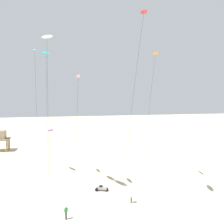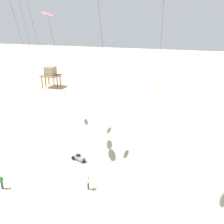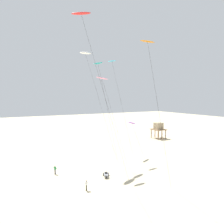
{
  "view_description": "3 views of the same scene",
  "coord_description": "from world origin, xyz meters",
  "px_view_note": "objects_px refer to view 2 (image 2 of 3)",
  "views": [
    {
      "loc": [
        -7.44,
        -31.27,
        15.38
      ],
      "look_at": [
        0.14,
        5.72,
        12.43
      ],
      "focal_mm": 38.94,
      "sensor_mm": 36.0,
      "label": 1
    },
    {
      "loc": [
        10.85,
        -20.35,
        17.59
      ],
      "look_at": [
        2.85,
        5.73,
        7.2
      ],
      "focal_mm": 40.15,
      "sensor_mm": 36.0,
      "label": 2
    },
    {
      "loc": [
        30.45,
        -10.69,
        14.37
      ],
      "look_at": [
        -0.65,
        6.22,
        11.77
      ],
      "focal_mm": 32.85,
      "sensor_mm": 36.0,
      "label": 3
    }
  ],
  "objects_px": {
    "stilt_house": "(50,73)",
    "kite_purple": "(59,77)",
    "kite_pink": "(48,16)",
    "kite_flyer_middle": "(1,182)",
    "kite_flyer_nearest": "(88,182)",
    "beach_buggy": "(79,157)"
  },
  "relations": [
    {
      "from": "kite_purple",
      "to": "kite_flyer_nearest",
      "type": "distance_m",
      "value": 21.17
    },
    {
      "from": "kite_flyer_nearest",
      "to": "kite_purple",
      "type": "bearing_deg",
      "value": 125.5
    },
    {
      "from": "kite_flyer_middle",
      "to": "beach_buggy",
      "type": "bearing_deg",
      "value": 54.14
    },
    {
      "from": "kite_pink",
      "to": "stilt_house",
      "type": "relative_size",
      "value": 3.33
    },
    {
      "from": "kite_pink",
      "to": "kite_flyer_middle",
      "type": "xyz_separation_m",
      "value": [
        -2.22,
        -8.78,
        -16.75
      ]
    },
    {
      "from": "stilt_house",
      "to": "kite_flyer_middle",
      "type": "bearing_deg",
      "value": -67.32
    },
    {
      "from": "kite_flyer_nearest",
      "to": "beach_buggy",
      "type": "bearing_deg",
      "value": 123.54
    },
    {
      "from": "kite_flyer_middle",
      "to": "beach_buggy",
      "type": "distance_m",
      "value": 9.61
    },
    {
      "from": "kite_flyer_nearest",
      "to": "beach_buggy",
      "type": "height_order",
      "value": "kite_flyer_nearest"
    },
    {
      "from": "kite_flyer_nearest",
      "to": "kite_flyer_middle",
      "type": "distance_m",
      "value": 9.4
    },
    {
      "from": "kite_purple",
      "to": "kite_pink",
      "type": "relative_size",
      "value": 0.48
    },
    {
      "from": "stilt_house",
      "to": "kite_purple",
      "type": "bearing_deg",
      "value": -55.82
    },
    {
      "from": "kite_flyer_nearest",
      "to": "beach_buggy",
      "type": "xyz_separation_m",
      "value": [
        -3.39,
        5.12,
        -0.46
      ]
    },
    {
      "from": "kite_flyer_nearest",
      "to": "beach_buggy",
      "type": "relative_size",
      "value": 0.79
    },
    {
      "from": "kite_pink",
      "to": "kite_flyer_middle",
      "type": "distance_m",
      "value": 19.04
    },
    {
      "from": "kite_purple",
      "to": "beach_buggy",
      "type": "xyz_separation_m",
      "value": [
        8.15,
        -11.07,
        -7.73
      ]
    },
    {
      "from": "kite_flyer_middle",
      "to": "beach_buggy",
      "type": "height_order",
      "value": "kite_flyer_middle"
    },
    {
      "from": "kite_pink",
      "to": "beach_buggy",
      "type": "relative_size",
      "value": 8.66
    },
    {
      "from": "kite_flyer_nearest",
      "to": "kite_flyer_middle",
      "type": "bearing_deg",
      "value": -163.57
    },
    {
      "from": "kite_purple",
      "to": "kite_pink",
      "type": "distance_m",
      "value": 14.63
    },
    {
      "from": "stilt_house",
      "to": "beach_buggy",
      "type": "relative_size",
      "value": 2.6
    },
    {
      "from": "kite_purple",
      "to": "kite_flyer_middle",
      "type": "bearing_deg",
      "value": -82.35
    }
  ]
}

